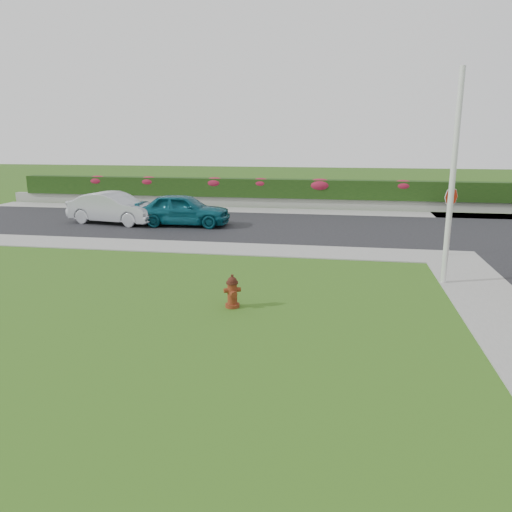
% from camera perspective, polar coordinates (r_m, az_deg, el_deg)
% --- Properties ---
extents(ground, '(120.00, 120.00, 0.00)m').
position_cam_1_polar(ground, '(10.57, -8.05, -10.21)').
color(ground, black).
rests_on(ground, ground).
extents(street_far, '(26.00, 8.00, 0.04)m').
position_cam_1_polar(street_far, '(24.90, -9.28, 3.68)').
color(street_far, black).
rests_on(street_far, ground).
extents(sidewalk_far, '(24.00, 2.00, 0.04)m').
position_cam_1_polar(sidewalk_far, '(20.75, -16.36, 1.32)').
color(sidewalk_far, gray).
rests_on(sidewalk_far, ground).
extents(curb_corner, '(2.00, 2.00, 0.04)m').
position_cam_1_polar(curb_corner, '(19.08, 21.43, -0.13)').
color(curb_corner, gray).
rests_on(curb_corner, ground).
extents(sidewalk_beyond, '(34.00, 2.00, 0.04)m').
position_cam_1_polar(sidewalk_beyond, '(28.78, 1.57, 5.19)').
color(sidewalk_beyond, gray).
rests_on(sidewalk_beyond, ground).
extents(retaining_wall, '(34.00, 0.40, 0.60)m').
position_cam_1_polar(retaining_wall, '(30.22, 1.98, 6.12)').
color(retaining_wall, gray).
rests_on(retaining_wall, ground).
extents(hedge, '(32.00, 0.90, 1.10)m').
position_cam_1_polar(hedge, '(30.22, 2.02, 7.74)').
color(hedge, black).
rests_on(hedge, retaining_wall).
extents(fire_hydrant, '(0.44, 0.42, 0.85)m').
position_cam_1_polar(fire_hydrant, '(12.62, -2.72, -4.11)').
color(fire_hydrant, '#511E0C').
rests_on(fire_hydrant, ground).
extents(sedan_teal, '(4.52, 1.94, 1.52)m').
position_cam_1_polar(sedan_teal, '(24.10, -8.34, 5.27)').
color(sedan_teal, '#0C5160').
rests_on(sedan_teal, street_far).
extents(sedan_silver, '(4.78, 2.39, 1.51)m').
position_cam_1_polar(sedan_silver, '(25.42, -15.92, 5.30)').
color(sedan_silver, '#B6B8BE').
rests_on(sedan_silver, street_far).
extents(utility_pole, '(0.16, 0.16, 6.05)m').
position_cam_1_polar(utility_pole, '(15.16, 21.53, 8.08)').
color(utility_pole, silver).
rests_on(utility_pole, ground).
extents(stop_sign, '(0.53, 0.45, 2.48)m').
position_cam_1_polar(stop_sign, '(19.01, 21.33, 5.42)').
color(stop_sign, slate).
rests_on(stop_sign, ground).
extents(flower_clump_a, '(1.28, 0.82, 0.64)m').
position_cam_1_polar(flower_clump_a, '(33.51, -17.62, 8.21)').
color(flower_clump_a, '#A91D33').
rests_on(flower_clump_a, hedge).
extents(flower_clump_b, '(1.27, 0.82, 0.64)m').
position_cam_1_polar(flower_clump_b, '(32.09, -12.14, 8.33)').
color(flower_clump_b, '#A91D33').
rests_on(flower_clump_b, hedge).
extents(flower_clump_c, '(1.32, 0.85, 0.66)m').
position_cam_1_polar(flower_clump_c, '(30.78, -4.72, 8.36)').
color(flower_clump_c, '#A91D33').
rests_on(flower_clump_c, hedge).
extents(flower_clump_d, '(1.22, 0.79, 0.61)m').
position_cam_1_polar(flower_clump_d, '(30.20, 0.56, 8.33)').
color(flower_clump_d, '#A91D33').
rests_on(flower_clump_d, hedge).
extents(flower_clump_e, '(1.51, 0.97, 0.76)m').
position_cam_1_polar(flower_clump_e, '(29.85, 7.32, 8.05)').
color(flower_clump_e, '#A91D33').
rests_on(flower_clump_e, hedge).
extents(flower_clump_f, '(1.27, 0.82, 0.64)m').
position_cam_1_polar(flower_clump_f, '(30.01, 16.43, 7.73)').
color(flower_clump_f, '#A91D33').
rests_on(flower_clump_f, hedge).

